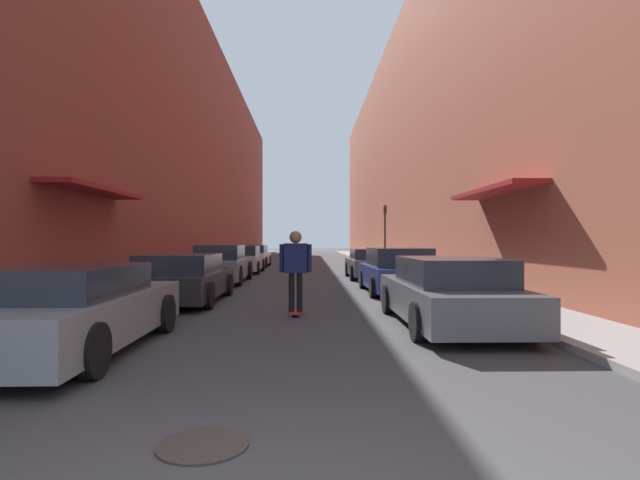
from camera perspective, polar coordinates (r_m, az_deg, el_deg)
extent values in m
plane|color=#38383A|center=(27.81, -1.97, -3.26)|extent=(140.27, 140.27, 0.00)
cube|color=gray|center=(34.56, -9.95, -2.52)|extent=(1.80, 63.76, 0.12)
cube|color=gray|center=(34.47, 6.27, -2.53)|extent=(1.80, 63.76, 0.12)
cube|color=brown|center=(35.57, -14.64, 9.51)|extent=(4.00, 63.76, 14.91)
cube|color=maroon|center=(14.63, -24.28, 5.20)|extent=(1.00, 4.80, 0.12)
cube|color=brown|center=(35.46, 10.99, 9.80)|extent=(4.00, 63.76, 15.23)
cube|color=maroon|center=(14.40, 19.31, 5.28)|extent=(1.00, 4.80, 0.12)
cube|color=gray|center=(7.90, -26.42, -7.86)|extent=(1.87, 4.60, 0.63)
cube|color=#232833|center=(7.64, -27.15, -4.21)|extent=(1.63, 2.40, 0.41)
cylinder|color=black|center=(9.58, -27.67, -7.50)|extent=(0.18, 0.64, 0.64)
cylinder|color=black|center=(8.94, -17.23, -8.05)|extent=(0.18, 0.64, 0.64)
cylinder|color=black|center=(6.29, -24.49, -11.46)|extent=(0.18, 0.64, 0.64)
cube|color=#232326|center=(13.19, -15.43, -4.82)|extent=(1.92, 4.51, 0.59)
cube|color=#232833|center=(12.94, -15.68, -2.58)|extent=(1.69, 2.35, 0.46)
cylinder|color=black|center=(14.79, -17.65, -4.91)|extent=(0.18, 0.62, 0.62)
cylinder|color=black|center=(14.38, -10.42, -5.05)|extent=(0.18, 0.62, 0.62)
cylinder|color=black|center=(12.14, -21.38, -5.98)|extent=(0.18, 0.62, 0.62)
cylinder|color=black|center=(11.64, -12.61, -6.24)|extent=(0.18, 0.62, 0.62)
cube|color=gray|center=(18.82, -11.16, -3.17)|extent=(1.83, 4.83, 0.68)
cube|color=#232833|center=(18.56, -11.29, -1.37)|extent=(1.57, 2.53, 0.52)
cylinder|color=black|center=(20.44, -12.77, -3.42)|extent=(0.18, 0.71, 0.71)
cylinder|color=black|center=(20.17, -8.09, -3.47)|extent=(0.18, 0.71, 0.71)
cylinder|color=black|center=(17.54, -14.70, -3.98)|extent=(0.18, 0.71, 0.71)
cylinder|color=black|center=(17.23, -9.25, -4.06)|extent=(0.18, 0.71, 0.71)
cube|color=#B7B7BC|center=(24.34, -8.93, -2.52)|extent=(1.81, 4.03, 0.68)
cube|color=#232833|center=(24.12, -8.99, -1.21)|extent=(1.59, 2.10, 0.45)
cylinder|color=black|center=(25.70, -10.50, -2.84)|extent=(0.18, 0.61, 0.61)
cylinder|color=black|center=(25.48, -6.59, -2.87)|extent=(0.18, 0.61, 0.61)
cylinder|color=black|center=(23.25, -11.48, -3.14)|extent=(0.18, 0.61, 0.61)
cylinder|color=black|center=(23.01, -7.17, -3.18)|extent=(0.18, 0.61, 0.61)
cube|color=silver|center=(29.78, -7.70, -2.07)|extent=(1.86, 4.15, 0.67)
cube|color=#232833|center=(29.56, -7.74, -1.01)|extent=(1.61, 2.17, 0.44)
cylinder|color=black|center=(31.17, -9.04, -2.34)|extent=(0.18, 0.62, 0.62)
cylinder|color=black|center=(30.98, -5.82, -2.35)|extent=(0.18, 0.62, 0.62)
cylinder|color=black|center=(28.64, -9.73, -2.54)|extent=(0.18, 0.62, 0.62)
cylinder|color=black|center=(28.43, -6.23, -2.56)|extent=(0.18, 0.62, 0.62)
cube|color=#515459|center=(9.56, 14.36, -6.60)|extent=(1.80, 4.78, 0.61)
cube|color=#232833|center=(9.28, 14.76, -3.44)|extent=(1.58, 2.49, 0.47)
cylinder|color=black|center=(10.83, 7.73, -6.71)|extent=(0.18, 0.62, 0.62)
cylinder|color=black|center=(11.23, 16.64, -6.46)|extent=(0.18, 0.62, 0.62)
cylinder|color=black|center=(7.94, 11.13, -9.15)|extent=(0.18, 0.62, 0.62)
cylinder|color=black|center=(8.49, 22.87, -8.56)|extent=(0.18, 0.62, 0.62)
cube|color=navy|center=(15.11, 8.81, -4.14)|extent=(1.92, 4.36, 0.64)
cube|color=#232833|center=(14.86, 8.96, -1.93)|extent=(1.65, 2.28, 0.54)
cylinder|color=black|center=(16.32, 4.88, -4.48)|extent=(0.18, 0.60, 0.60)
cylinder|color=black|center=(16.61, 11.04, -4.40)|extent=(0.18, 0.60, 0.60)
cylinder|color=black|center=(13.67, 6.10, -5.35)|extent=(0.18, 0.60, 0.60)
cylinder|color=black|center=(14.01, 13.40, -5.21)|extent=(0.18, 0.60, 0.60)
cube|color=#515459|center=(20.60, 5.76, -3.05)|extent=(1.79, 3.99, 0.62)
cube|color=#232833|center=(20.38, 5.83, -1.61)|extent=(1.55, 2.08, 0.42)
cylinder|color=black|center=(21.74, 3.15, -3.33)|extent=(0.18, 0.63, 0.63)
cylinder|color=black|center=(21.94, 7.55, -3.30)|extent=(0.18, 0.63, 0.63)
cylinder|color=black|center=(19.30, 3.72, -3.75)|extent=(0.18, 0.63, 0.63)
cylinder|color=black|center=(19.52, 8.66, -3.71)|extent=(0.18, 0.63, 0.63)
cube|color=#B2231E|center=(10.56, -2.81, -8.21)|extent=(0.20, 0.78, 0.02)
cylinder|color=beige|center=(10.81, -3.18, -8.22)|extent=(0.03, 0.06, 0.06)
cylinder|color=beige|center=(10.81, -2.37, -8.22)|extent=(0.03, 0.06, 0.06)
cylinder|color=beige|center=(10.32, -3.27, -8.61)|extent=(0.03, 0.06, 0.06)
cylinder|color=beige|center=(10.32, -2.42, -8.62)|extent=(0.03, 0.06, 0.06)
cylinder|color=black|center=(10.51, -3.27, -5.98)|extent=(0.12, 0.12, 0.81)
cylinder|color=black|center=(10.51, -2.35, -5.98)|extent=(0.12, 0.12, 0.81)
cube|color=#191E4C|center=(10.46, -2.81, -2.08)|extent=(0.48, 0.22, 0.62)
sphere|color=#8C664C|center=(10.45, -2.81, 0.33)|extent=(0.26, 0.26, 0.26)
cylinder|color=#191E4C|center=(10.47, -4.39, -2.08)|extent=(0.10, 0.10, 0.59)
cylinder|color=#191E4C|center=(10.45, -1.22, -2.08)|extent=(0.10, 0.10, 0.59)
cylinder|color=#332D28|center=(4.20, -13.25, -21.85)|extent=(0.70, 0.70, 0.02)
cylinder|color=#2D2D2D|center=(27.18, 7.44, 0.44)|extent=(0.10, 0.10, 3.33)
cube|color=#332D0F|center=(27.23, 7.44, 3.47)|extent=(0.16, 0.16, 0.45)
sphere|color=red|center=(27.15, 7.47, 3.72)|extent=(0.11, 0.11, 0.11)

